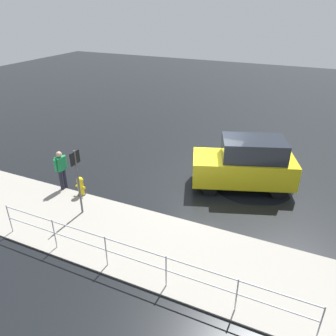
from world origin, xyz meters
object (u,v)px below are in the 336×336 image
(fire_hydrant, at_px, (81,187))
(moving_hatchback, at_px, (246,164))
(pedestrian, at_px, (61,167))
(sign_post, at_px, (77,174))

(fire_hydrant, bearing_deg, moving_hatchback, -149.40)
(pedestrian, bearing_deg, moving_hatchback, -154.14)
(moving_hatchback, bearing_deg, sign_post, 41.46)
(fire_hydrant, height_order, pedestrian, pedestrian)
(moving_hatchback, height_order, pedestrian, moving_hatchback)
(moving_hatchback, bearing_deg, fire_hydrant, 30.60)
(moving_hatchback, relative_size, pedestrian, 2.62)
(moving_hatchback, distance_m, pedestrian, 7.14)
(moving_hatchback, relative_size, fire_hydrant, 5.29)
(pedestrian, bearing_deg, sign_post, 148.13)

